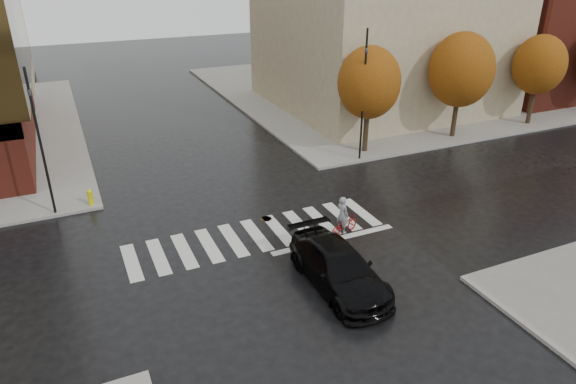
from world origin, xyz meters
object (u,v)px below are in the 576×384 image
(sedan, at_px, (339,268))
(traffic_light_ne, at_px, (364,87))
(traffic_light_nw, at_px, (39,135))
(cyclist, at_px, (343,221))
(fire_hydrant, at_px, (90,196))

(sedan, relative_size, traffic_light_ne, 0.71)
(traffic_light_nw, xyz_separation_m, traffic_light_ne, (17.18, 0.08, 0.44))
(traffic_light_nw, bearing_deg, traffic_light_ne, 92.02)
(cyclist, xyz_separation_m, fire_hydrant, (-10.11, 7.50, -0.04))
(sedan, distance_m, fire_hydrant, 13.48)
(traffic_light_ne, xyz_separation_m, fire_hydrant, (-15.50, 0.12, -3.95))
(sedan, xyz_separation_m, fire_hydrant, (-7.97, 10.87, -0.19))
(sedan, height_order, traffic_light_nw, traffic_light_nw)
(traffic_light_nw, bearing_deg, fire_hydrant, 98.54)
(fire_hydrant, bearing_deg, sedan, -53.74)
(sedan, bearing_deg, traffic_light_ne, 54.44)
(cyclist, distance_m, fire_hydrant, 12.59)
(sedan, height_order, cyclist, cyclist)
(sedan, height_order, traffic_light_ne, traffic_light_ne)
(traffic_light_ne, bearing_deg, sedan, 74.97)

